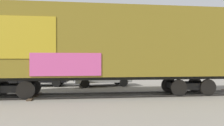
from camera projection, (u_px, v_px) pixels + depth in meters
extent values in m
plane|color=slate|center=(99.00, 96.00, 11.86)|extent=(260.00, 260.00, 0.00)
cube|color=#4C4742|center=(106.00, 97.00, 11.17)|extent=(59.98, 1.81, 0.08)
cube|color=#4C4742|center=(103.00, 93.00, 12.60)|extent=(59.98, 1.81, 0.08)
cube|color=#423323|center=(35.00, 96.00, 11.44)|extent=(0.31, 2.51, 0.07)
cube|color=olive|center=(104.00, 43.00, 11.87)|extent=(15.17, 3.42, 3.62)
cube|color=#2D2823|center=(104.00, 8.00, 11.86)|extent=(14.35, 0.81, 0.24)
cube|color=#B2931E|center=(19.00, 37.00, 9.88)|extent=(3.32, 0.12, 1.99)
cube|color=#CC4C8C|center=(66.00, 64.00, 10.14)|extent=(3.35, 0.13, 1.10)
cube|color=black|center=(104.00, 77.00, 11.88)|extent=(14.83, 2.07, 0.20)
cube|color=black|center=(13.00, 88.00, 11.30)|extent=(2.14, 1.41, 0.36)
cylinder|color=black|center=(1.00, 87.00, 11.91)|extent=(0.92, 0.15, 0.92)
cylinder|color=black|center=(26.00, 90.00, 10.68)|extent=(0.92, 0.15, 0.92)
cylinder|color=black|center=(33.00, 87.00, 12.11)|extent=(0.92, 0.15, 0.92)
cube|color=black|center=(187.00, 85.00, 12.48)|extent=(2.14, 1.41, 0.36)
cylinder|color=black|center=(179.00, 88.00, 11.66)|extent=(0.92, 0.15, 0.92)
cylinder|color=black|center=(169.00, 85.00, 13.09)|extent=(0.92, 0.15, 0.92)
cylinder|color=black|center=(208.00, 87.00, 11.86)|extent=(0.92, 0.15, 0.92)
cylinder|color=black|center=(195.00, 85.00, 13.29)|extent=(0.92, 0.15, 0.92)
cylinder|color=silver|center=(42.00, 46.00, 24.77)|extent=(0.12, 0.12, 7.45)
sphere|color=#D8CC66|center=(42.00, 13.00, 24.75)|extent=(0.18, 0.18, 0.18)
cube|color=navy|center=(48.00, 19.00, 25.05)|extent=(1.21, 0.46, 0.77)
cube|color=yellow|center=(51.00, 19.00, 25.18)|extent=(0.61, 0.25, 0.77)
cube|color=gray|center=(93.00, 52.00, 67.48)|extent=(119.73, 28.63, 9.80)
cube|color=#9E9384|center=(21.00, 27.00, 57.09)|extent=(5.47, 4.37, 2.86)
cube|color=#8C725B|center=(197.00, 28.00, 61.66)|extent=(6.00, 4.75, 3.50)
cube|color=brown|center=(216.00, 30.00, 62.18)|extent=(7.40, 5.12, 2.91)
cone|color=#193D23|center=(38.00, 24.00, 55.74)|extent=(2.08, 2.08, 4.15)
cone|color=#193D23|center=(91.00, 29.00, 61.98)|extent=(1.61, 1.61, 3.21)
cube|color=black|center=(39.00, 77.00, 16.73)|extent=(4.66, 2.08, 0.74)
cube|color=#2D333D|center=(36.00, 68.00, 16.71)|extent=(2.21, 1.78, 0.75)
cylinder|color=black|center=(61.00, 81.00, 17.68)|extent=(0.65, 0.25, 0.64)
cylinder|color=black|center=(56.00, 83.00, 15.91)|extent=(0.65, 0.25, 0.64)
cylinder|color=black|center=(23.00, 81.00, 17.54)|extent=(0.65, 0.25, 0.64)
cylinder|color=black|center=(14.00, 83.00, 15.77)|extent=(0.65, 0.25, 0.64)
cube|color=#B7BABF|center=(102.00, 77.00, 16.64)|extent=(4.56, 2.58, 0.69)
cube|color=#2D333D|center=(100.00, 69.00, 16.60)|extent=(2.10, 1.98, 0.59)
cylinder|color=black|center=(117.00, 80.00, 17.89)|extent=(0.67, 0.32, 0.64)
cylinder|color=black|center=(124.00, 82.00, 16.15)|extent=(0.67, 0.32, 0.64)
cylinder|color=black|center=(82.00, 81.00, 17.14)|extent=(0.67, 0.32, 0.64)
cylinder|color=black|center=(85.00, 83.00, 15.40)|extent=(0.67, 0.32, 0.64)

